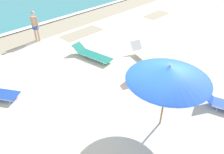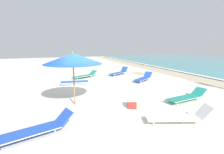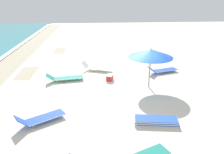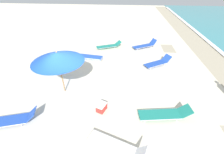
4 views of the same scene
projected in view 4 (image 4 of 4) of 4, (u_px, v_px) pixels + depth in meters
name	position (u px, v px, depth m)	size (l,w,h in m)	color
ground_plane	(78.00, 92.00, 8.31)	(60.00, 60.00, 0.16)	beige
beach_umbrella	(58.00, 57.00, 7.12)	(2.53, 2.53, 2.36)	#9E7547
lounger_stack	(90.00, 58.00, 11.35)	(0.87, 1.97, 0.24)	blue
sun_lounger_under_umbrella	(165.00, 114.00, 6.62)	(0.94, 2.34, 0.51)	#1E8475
sun_lounger_beside_umbrella	(10.00, 120.00, 6.34)	(1.24, 2.33, 0.55)	blue
sun_lounger_near_water_left	(109.00, 46.00, 13.09)	(1.44, 2.23, 0.51)	#1E8475
sun_lounger_near_water_right	(145.00, 45.00, 13.15)	(1.62, 2.20, 0.63)	blue
sun_lounger_mid_beach_solo	(116.00, 147.00, 5.32)	(1.30, 2.24, 0.61)	white
sun_lounger_mid_beach_pair_a	(158.00, 62.00, 10.53)	(1.60, 2.04, 0.58)	blue
cooler_box	(102.00, 107.00, 6.98)	(0.60, 0.52, 0.37)	red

